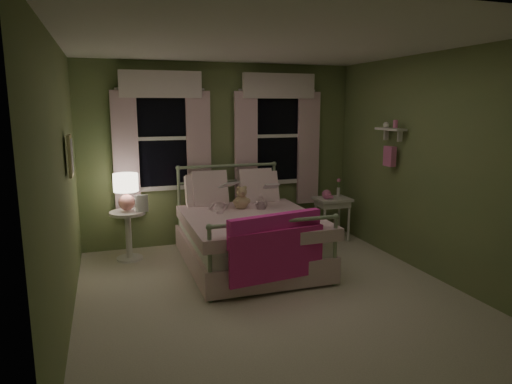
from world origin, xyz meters
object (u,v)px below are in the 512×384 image
object	(u,v)px
bed	(247,235)
nightstand_left	(128,229)
nightstand_right	(332,204)
teddy_bear	(241,199)
table_lamp	(126,188)
child_right	(258,189)
child_left	(217,185)

from	to	relation	value
bed	nightstand_left	world-z (taller)	bed
bed	nightstand_right	world-z (taller)	bed
teddy_bear	nightstand_right	xyz separation A→B (m)	(1.51, 0.33, -0.24)
bed	table_lamp	bearing A→B (deg)	155.66
teddy_bear	nightstand_right	size ratio (longest dim) A/B	0.50
bed	child_right	bearing A→B (deg)	56.40
child_left	nightstand_right	world-z (taller)	child_left
child_right	nightstand_left	size ratio (longest dim) A/B	0.98
child_right	teddy_bear	bearing A→B (deg)	41.49
table_lamp	nightstand_right	bearing A→B (deg)	-0.99
child_left	table_lamp	size ratio (longest dim) A/B	1.65
table_lamp	child_left	bearing A→B (deg)	-11.07
nightstand_left	table_lamp	world-z (taller)	table_lamp
nightstand_right	teddy_bear	bearing A→B (deg)	-167.61
child_right	nightstand_left	bearing A→B (deg)	4.50
nightstand_left	table_lamp	bearing A→B (deg)	180.00
bed	child_right	xyz separation A→B (m)	(0.28, 0.42, 0.50)
child_right	teddy_bear	xyz separation A→B (m)	(-0.28, -0.16, -0.10)
child_right	nightstand_left	distance (m)	1.79
child_left	nightstand_left	size ratio (longest dim) A/B	1.22
bed	table_lamp	size ratio (longest dim) A/B	4.25
bed	child_left	distance (m)	0.77
bed	teddy_bear	bearing A→B (deg)	90.00
table_lamp	nightstand_right	world-z (taller)	table_lamp
child_left	nightstand_left	bearing A→B (deg)	2.24
bed	nightstand_right	bearing A→B (deg)	21.48
bed	teddy_bear	distance (m)	0.49
child_left	nightstand_right	bearing A→B (deg)	-161.15
teddy_bear	nightstand_left	xyz separation A→B (m)	(-1.43, 0.38, -0.37)
bed	nightstand_right	size ratio (longest dim) A/B	3.18
child_left	teddy_bear	xyz separation A→B (m)	(0.28, -0.16, -0.17)
child_left	nightstand_left	xyz separation A→B (m)	(-1.15, 0.22, -0.55)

